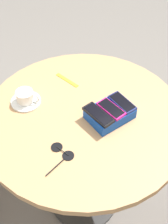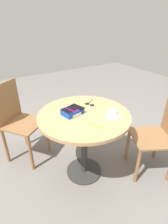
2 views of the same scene
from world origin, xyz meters
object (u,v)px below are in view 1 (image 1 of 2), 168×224
Objects in this scene: phone_black at (98,115)px; saucer at (26,101)px; phone_box at (110,114)px; sunglasses at (62,153)px; coffee_cup at (25,96)px; lanyard_strap at (67,80)px; phone_navy at (122,102)px; phone_magenta at (111,109)px; round_table at (84,135)px.

phone_black is 0.34m from saucer.
saucer is at bearing -46.31° from phone_black.
phone_box is 1.54× the size of sunglasses.
coffee_cup reaches higher than sunglasses.
lanyard_strap is at bearing -164.41° from coffee_cup.
phone_black is 0.33m from coffee_cup.
coffee_cup is at bearing -32.07° from phone_navy.
phone_magenta is at bearing -161.44° from sunglasses.
phone_magenta reaches higher than phone_box.
phone_navy is at bearing -162.41° from sunglasses.
lanyard_strap is at bearing -94.90° from round_table.
round_table is 0.24m from phone_navy.
phone_magenta reaches higher than lanyard_strap.
sunglasses is at bearing 19.34° from phone_box.
phone_magenta is 0.98× the size of lanyard_strap.
phone_box is at bearing 103.76° from lanyard_strap.
phone_magenta is (-0.00, 0.00, 0.03)m from phone_box.
saucer is 0.03m from coffee_cup.
phone_black is at bearing 9.89° from phone_navy.
coffee_cup is (0.29, -0.23, -0.02)m from phone_magenta.
round_table is 6.57× the size of saucer.
phone_box is 0.07m from phone_black.
saucer is at bearing -82.66° from sunglasses.
lanyard_strap is at bearing -64.54° from phone_navy.
lanyard_strap is at bearing -87.65° from phone_black.
phone_box reaches higher than round_table.
sunglasses is at bearing 64.84° from lanyard_strap.
phone_navy is 1.00× the size of lanyard_strap.
phone_navy reaches higher than lanyard_strap.
phone_black and coffee_cup have the same top height.
coffee_cup is at bearing 15.59° from lanyard_strap.
phone_box is 0.30m from lanyard_strap.
sunglasses is (-0.04, 0.32, -0.03)m from coffee_cup.
lanyard_strap is (0.07, -0.29, -0.02)m from phone_box.
lanyard_strap is (0.07, -0.30, -0.05)m from phone_magenta.
lanyard_strap is at bearing -76.24° from phone_box.
phone_magenta is at bearing -173.61° from phone_black.
lanyard_strap is (-0.22, -0.06, -0.00)m from saucer.
coffee_cup reaches higher than saucer.
saucer is 1.01× the size of sunglasses.
phone_navy is at bearing 163.91° from round_table.
lanyard_strap is at bearing -75.98° from phone_magenta.
round_table is 0.30m from saucer.
phone_navy is 0.42m from coffee_cup.
phone_box reaches higher than lanyard_strap.
round_table is at bearing -137.80° from sunglasses.
phone_box is 0.37m from saucer.
phone_black is 1.13× the size of sunglasses.
coffee_cup is (-0.00, 0.00, 0.03)m from saucer.
phone_magenta is at bearing 13.39° from phone_navy.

